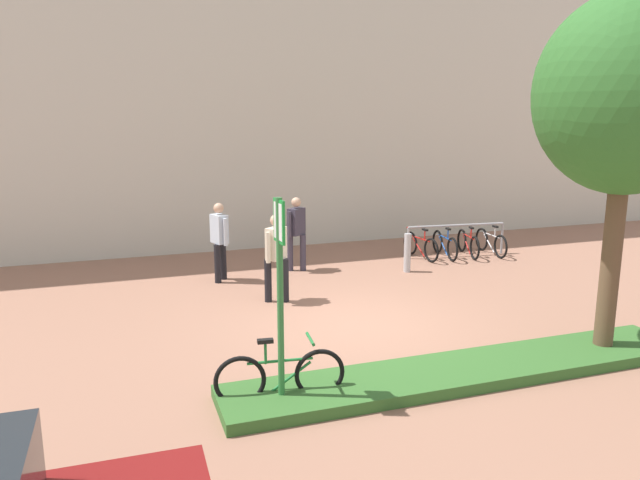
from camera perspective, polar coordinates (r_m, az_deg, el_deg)
name	(u,v)px	position (r m, az deg, el deg)	size (l,w,h in m)	color
ground_plane	(357,324)	(10.68, 3.54, -7.89)	(60.00, 60.00, 0.00)	#936651
building_facade	(258,59)	(16.84, -5.83, 16.57)	(28.00, 1.20, 10.00)	beige
planter_strip	(468,371)	(8.90, 13.78, -11.85)	(7.00, 1.10, 0.16)	#336028
tree_sidewalk	(628,95)	(9.71, 26.96, 12.02)	(2.58, 2.58, 5.30)	brown
parking_sign_post	(280,274)	(7.29, -3.79, -3.21)	(0.08, 0.36, 2.64)	#2D7238
bike_at_sign	(281,376)	(7.87, -3.73, -12.62)	(1.68, 0.42, 0.86)	black
bike_rack_cluster	(456,243)	(15.86, 12.69, -0.28)	(2.65, 1.74, 0.83)	#99999E
bollard_steel	(407,253)	(14.08, 8.21, -1.20)	(0.16, 0.16, 0.90)	#ADADB2
person_suited_navy	(296,229)	(13.95, -2.24, 1.03)	(0.51, 0.43, 1.72)	#383342
person_shirt_white	(220,237)	(13.25, -9.42, 0.29)	(0.36, 0.58, 1.72)	black
person_shirt_blue	(276,252)	(11.65, -4.14, -1.17)	(0.49, 0.44, 1.72)	black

